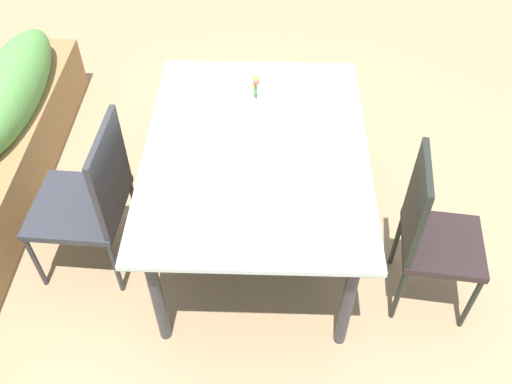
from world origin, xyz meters
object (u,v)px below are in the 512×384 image
object	(u,v)px
chair_far_side	(91,196)
flower_vase	(256,102)
chair_near_left	(430,231)
dining_table	(256,157)

from	to	relation	value
chair_far_side	flower_vase	size ratio (longest dim) A/B	3.36
chair_far_side	chair_near_left	xyz separation A→B (m)	(-0.19, -1.74, 0.01)
chair_near_left	flower_vase	bearing A→B (deg)	-115.76
dining_table	flower_vase	bearing A→B (deg)	2.10
chair_far_side	chair_near_left	size ratio (longest dim) A/B	0.99
dining_table	chair_far_side	bearing A→B (deg)	99.31
chair_near_left	dining_table	bearing A→B (deg)	-103.97
dining_table	flower_vase	size ratio (longest dim) A/B	5.27
chair_far_side	flower_vase	bearing A→B (deg)	-63.20
chair_far_side	chair_near_left	distance (m)	1.75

